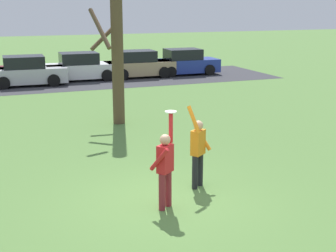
{
  "coord_description": "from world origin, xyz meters",
  "views": [
    {
      "loc": [
        -3.56,
        -9.32,
        4.29
      ],
      "look_at": [
        0.41,
        1.01,
        1.46
      ],
      "focal_mm": 51.21,
      "sensor_mm": 36.0,
      "label": 1
    }
  ],
  "objects_px": {
    "parked_car_silver": "(27,72)",
    "frisbee_disc": "(171,112)",
    "person_catcher": "(165,165)",
    "parked_car_tan": "(139,65)",
    "person_defender": "(198,148)",
    "parked_car_white": "(81,68)",
    "bare_tree_tall": "(115,39)",
    "parked_car_blue": "(184,63)"
  },
  "relations": [
    {
      "from": "person_catcher",
      "to": "bare_tree_tall",
      "type": "xyz_separation_m",
      "value": [
        1.04,
        7.77,
        2.09
      ]
    },
    {
      "from": "person_catcher",
      "to": "frisbee_disc",
      "type": "relative_size",
      "value": 8.59
    },
    {
      "from": "person_catcher",
      "to": "parked_car_tan",
      "type": "bearing_deg",
      "value": 37.24
    },
    {
      "from": "person_catcher",
      "to": "parked_car_blue",
      "type": "bearing_deg",
      "value": 29.09
    },
    {
      "from": "frisbee_disc",
      "to": "parked_car_silver",
      "type": "distance_m",
      "value": 17.73
    },
    {
      "from": "person_defender",
      "to": "frisbee_disc",
      "type": "relative_size",
      "value": 8.44
    },
    {
      "from": "parked_car_white",
      "to": "bare_tree_tall",
      "type": "xyz_separation_m",
      "value": [
        -0.76,
        -10.76,
        2.35
      ]
    },
    {
      "from": "person_catcher",
      "to": "bare_tree_tall",
      "type": "distance_m",
      "value": 8.11
    },
    {
      "from": "parked_car_white",
      "to": "bare_tree_tall",
      "type": "bearing_deg",
      "value": -92.74
    },
    {
      "from": "parked_car_white",
      "to": "parked_car_blue",
      "type": "relative_size",
      "value": 1.0
    },
    {
      "from": "parked_car_white",
      "to": "parked_car_blue",
      "type": "xyz_separation_m",
      "value": [
        6.47,
        -0.0,
        0.0
      ]
    },
    {
      "from": "person_catcher",
      "to": "bare_tree_tall",
      "type": "height_order",
      "value": "bare_tree_tall"
    },
    {
      "from": "bare_tree_tall",
      "to": "frisbee_disc",
      "type": "bearing_deg",
      "value": -96.45
    },
    {
      "from": "frisbee_disc",
      "to": "parked_car_blue",
      "type": "relative_size",
      "value": 0.06
    },
    {
      "from": "person_catcher",
      "to": "parked_car_silver",
      "type": "bearing_deg",
      "value": 57.35
    },
    {
      "from": "parked_car_silver",
      "to": "parked_car_white",
      "type": "distance_m",
      "value": 3.21
    },
    {
      "from": "person_catcher",
      "to": "person_defender",
      "type": "bearing_deg",
      "value": 0.0
    },
    {
      "from": "parked_car_blue",
      "to": "parked_car_white",
      "type": "bearing_deg",
      "value": -178.72
    },
    {
      "from": "parked_car_white",
      "to": "parked_car_tan",
      "type": "relative_size",
      "value": 1.0
    },
    {
      "from": "person_defender",
      "to": "person_catcher",
      "type": "bearing_deg",
      "value": 0.0
    },
    {
      "from": "parked_car_blue",
      "to": "parked_car_silver",
      "type": "bearing_deg",
      "value": -174.03
    },
    {
      "from": "parked_car_silver",
      "to": "bare_tree_tall",
      "type": "bearing_deg",
      "value": -75.45
    },
    {
      "from": "parked_car_silver",
      "to": "frisbee_disc",
      "type": "bearing_deg",
      "value": -83.88
    },
    {
      "from": "person_defender",
      "to": "parked_car_blue",
      "type": "relative_size",
      "value": 0.49
    },
    {
      "from": "bare_tree_tall",
      "to": "person_catcher",
      "type": "bearing_deg",
      "value": -97.65
    },
    {
      "from": "person_defender",
      "to": "frisbee_disc",
      "type": "bearing_deg",
      "value": 0.0
    },
    {
      "from": "parked_car_tan",
      "to": "bare_tree_tall",
      "type": "distance_m",
      "value": 11.77
    },
    {
      "from": "parked_car_tan",
      "to": "parked_car_white",
      "type": "bearing_deg",
      "value": -179.23
    },
    {
      "from": "person_catcher",
      "to": "parked_car_white",
      "type": "relative_size",
      "value": 0.5
    },
    {
      "from": "person_catcher",
      "to": "parked_car_silver",
      "type": "xyz_separation_m",
      "value": [
        -1.3,
        17.75,
        -0.25
      ]
    },
    {
      "from": "person_catcher",
      "to": "parked_car_tan",
      "type": "height_order",
      "value": "person_catcher"
    },
    {
      "from": "parked_car_silver",
      "to": "parked_car_tan",
      "type": "xyz_separation_m",
      "value": [
        6.58,
        0.75,
        0.0
      ]
    },
    {
      "from": "person_defender",
      "to": "parked_car_blue",
      "type": "xyz_separation_m",
      "value": [
        7.12,
        17.66,
        -0.25
      ]
    },
    {
      "from": "person_defender",
      "to": "parked_car_white",
      "type": "relative_size",
      "value": 0.49
    },
    {
      "from": "parked_car_silver",
      "to": "bare_tree_tall",
      "type": "xyz_separation_m",
      "value": [
        2.35,
        -9.98,
        2.35
      ]
    },
    {
      "from": "person_defender",
      "to": "parked_car_silver",
      "type": "height_order",
      "value": "person_defender"
    },
    {
      "from": "parked_car_silver",
      "to": "parked_car_blue",
      "type": "height_order",
      "value": "same"
    },
    {
      "from": "bare_tree_tall",
      "to": "parked_car_blue",
      "type": "bearing_deg",
      "value": 56.1
    },
    {
      "from": "person_defender",
      "to": "parked_car_tan",
      "type": "distance_m",
      "value": 18.11
    },
    {
      "from": "person_defender",
      "to": "frisbee_disc",
      "type": "xyz_separation_m",
      "value": [
        -0.98,
        -0.73,
        1.11
      ]
    },
    {
      "from": "frisbee_disc",
      "to": "parked_car_silver",
      "type": "relative_size",
      "value": 0.06
    },
    {
      "from": "parked_car_blue",
      "to": "bare_tree_tall",
      "type": "relative_size",
      "value": 0.62
    }
  ]
}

